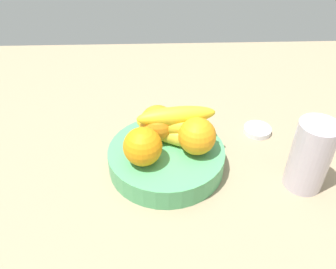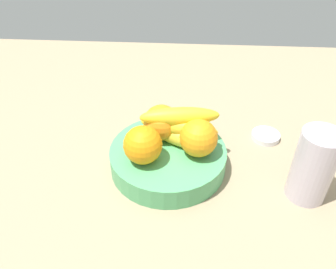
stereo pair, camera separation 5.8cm
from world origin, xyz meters
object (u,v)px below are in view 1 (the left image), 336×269
(fruit_bowl, at_px, (168,158))
(banana_bunch, at_px, (177,126))
(orange_center, at_px, (157,123))
(thermos_tumbler, at_px, (312,156))
(orange_front_left, at_px, (145,147))
(jar_lid, at_px, (259,130))
(orange_front_right, at_px, (199,137))

(fruit_bowl, height_order, banana_bunch, banana_bunch)
(orange_center, height_order, thermos_tumbler, thermos_tumbler)
(fruit_bowl, bearing_deg, orange_front_left, 37.51)
(orange_front_left, bearing_deg, orange_center, -108.18)
(banana_bunch, height_order, jar_lid, banana_bunch)
(orange_front_left, height_order, thermos_tumbler, thermos_tumbler)
(orange_center, height_order, banana_bunch, banana_bunch)
(jar_lid, bearing_deg, fruit_bowl, 26.51)
(thermos_tumbler, relative_size, jar_lid, 2.25)
(orange_front_right, xyz_separation_m, orange_center, (0.09, -0.05, 0.00))
(orange_center, bearing_deg, orange_front_right, 149.20)
(orange_front_right, relative_size, jar_lid, 1.16)
(fruit_bowl, distance_m, orange_front_left, 0.09)
(fruit_bowl, height_order, orange_center, orange_center)
(banana_bunch, height_order, thermos_tumbler, thermos_tumbler)
(fruit_bowl, distance_m, thermos_tumbler, 0.29)
(banana_bunch, xyz_separation_m, thermos_tumbler, (-0.26, 0.09, -0.01))
(fruit_bowl, bearing_deg, banana_bunch, -125.40)
(fruit_bowl, distance_m, jar_lid, 0.26)
(banana_bunch, bearing_deg, jar_lid, -157.46)
(orange_center, bearing_deg, fruit_bowl, 117.50)
(banana_bunch, bearing_deg, orange_center, -19.22)
(orange_front_right, relative_size, thermos_tumbler, 0.52)
(thermos_tumbler, xyz_separation_m, jar_lid, (0.05, -0.18, -0.07))
(orange_front_left, xyz_separation_m, banana_bunch, (-0.07, -0.06, 0.00))
(fruit_bowl, bearing_deg, orange_front_right, 172.26)
(banana_bunch, bearing_deg, thermos_tumbler, 160.66)
(thermos_tumbler, bearing_deg, orange_center, -19.33)
(orange_front_right, height_order, banana_bunch, banana_bunch)
(orange_front_right, distance_m, banana_bunch, 0.06)
(thermos_tumbler, bearing_deg, jar_lid, -74.82)
(banana_bunch, bearing_deg, orange_front_right, 140.22)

